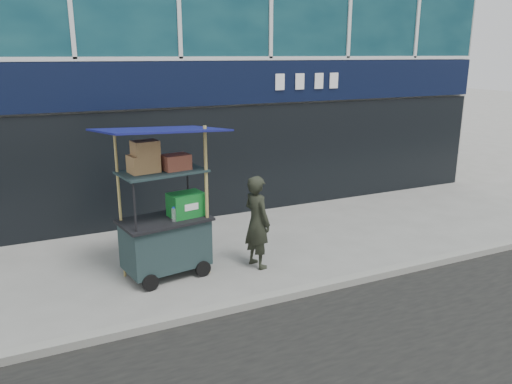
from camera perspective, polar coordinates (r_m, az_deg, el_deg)
ground at (r=7.61m, az=1.10°, el=-11.82°), size 80.00×80.00×0.00m
curb at (r=7.42m, az=1.80°, el=-12.04°), size 80.00×0.18×0.12m
vendor_cart at (r=8.10m, az=-10.25°, el=-3.62°), size 2.03×1.58×2.49m
vendor_man at (r=8.32m, az=0.13°, el=-3.43°), size 0.50×0.65×1.58m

